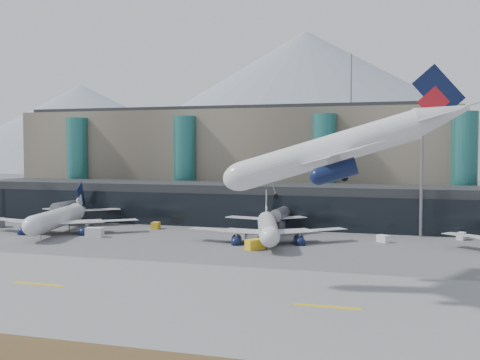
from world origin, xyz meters
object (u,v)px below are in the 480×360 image
at_px(jet_parked_mid, 267,221).
at_px(veh_b, 156,226).
at_px(hero_jet, 352,138).
at_px(veh_f, 0,223).
at_px(veh_h, 255,244).
at_px(jet_parked_left, 62,212).
at_px(veh_d, 461,236).
at_px(veh_a, 95,232).
at_px(veh_c, 255,240).
at_px(veh_g, 383,239).
at_px(lightmast_mid, 422,169).

xyz_separation_m(jet_parked_mid, veh_b, (-29.70, 10.24, -3.32)).
distance_m(hero_jet, veh_f, 98.21).
bearing_deg(hero_jet, veh_h, 118.35).
xyz_separation_m(jet_parked_left, jet_parked_mid, (48.08, -0.13, -0.37)).
bearing_deg(veh_d, hero_jet, 179.35).
height_order(veh_f, veh_h, veh_f).
xyz_separation_m(jet_parked_left, veh_a, (11.60, -5.72, -3.45)).
height_order(veh_d, veh_f, veh_f).
bearing_deg(veh_a, veh_h, -16.05).
bearing_deg(veh_d, veh_h, 140.20).
bearing_deg(hero_jet, veh_c, 115.88).
distance_m(veh_c, veh_d, 43.39).
xyz_separation_m(hero_jet, veh_g, (1.42, 42.87, -19.39)).
relative_size(lightmast_mid, hero_jet, 0.74).
bearing_deg(lightmast_mid, jet_parked_mid, -152.16).
height_order(jet_parked_left, veh_f, jet_parked_left).
xyz_separation_m(veh_g, veh_h, (-22.23, -15.92, 0.23)).
relative_size(jet_parked_left, veh_a, 10.24).
height_order(jet_parked_left, veh_d, jet_parked_left).
height_order(lightmast_mid, veh_h, lightmast_mid).
height_order(lightmast_mid, veh_b, lightmast_mid).
bearing_deg(hero_jet, veh_b, 127.41).
distance_m(hero_jet, jet_parked_left, 80.44).
bearing_deg(hero_jet, veh_g, 78.78).
distance_m(veh_b, veh_h, 36.65).
bearing_deg(veh_a, lightmast_mid, 9.69).
height_order(hero_jet, veh_b, hero_jet).
bearing_deg(veh_g, jet_parked_mid, -125.97).
bearing_deg(lightmast_mid, jet_parked_left, -168.69).
distance_m(lightmast_mid, veh_h, 41.70).
distance_m(jet_parked_mid, veh_h, 11.17).
relative_size(jet_parked_left, veh_f, 9.76).
distance_m(lightmast_mid, veh_d, 16.01).
bearing_deg(hero_jet, veh_d, 62.72).
xyz_separation_m(jet_parked_left, veh_g, (70.69, 5.08, -3.73)).
relative_size(jet_parked_mid, veh_f, 8.97).
bearing_deg(veh_c, veh_h, -37.63).
distance_m(veh_a, veh_h, 37.21).
height_order(lightmast_mid, jet_parked_mid, lightmast_mid).
xyz_separation_m(veh_f, veh_h, (66.97, -12.75, -0.09)).
height_order(jet_parked_left, veh_g, jet_parked_left).
xyz_separation_m(jet_parked_mid, veh_a, (-36.48, -5.58, -3.09)).
xyz_separation_m(jet_parked_left, veh_b, (18.38, 10.11, -3.69)).
bearing_deg(veh_c, veh_g, 64.41).
xyz_separation_m(jet_parked_mid, veh_c, (-0.71, -6.62, -2.98)).
bearing_deg(veh_d, veh_b, 110.04).
distance_m(hero_jet, veh_h, 39.07).
bearing_deg(veh_d, veh_f, 113.55).
xyz_separation_m(lightmast_mid, veh_b, (-59.41, -5.45, -13.65)).
bearing_deg(veh_b, veh_f, 93.21).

